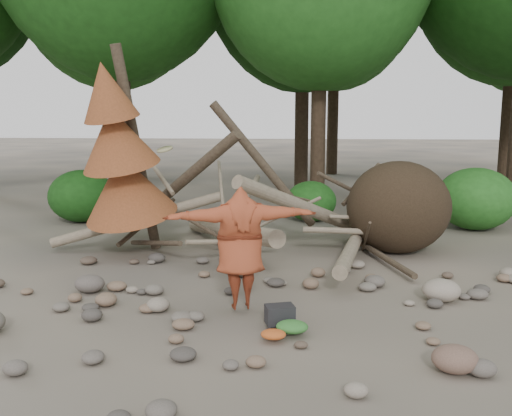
{
  "coord_description": "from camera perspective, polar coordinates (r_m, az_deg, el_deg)",
  "views": [
    {
      "loc": [
        0.54,
        -7.87,
        2.96
      ],
      "look_at": [
        -0.22,
        1.5,
        1.4
      ],
      "focal_mm": 40.0,
      "sensor_mm": 36.0,
      "label": 1
    }
  ],
  "objects": [
    {
      "name": "ground",
      "position": [
        8.43,
        0.68,
        -11.14
      ],
      "size": [
        120.0,
        120.0,
        0.0
      ],
      "primitive_type": "plane",
      "color": "#514C44",
      "rests_on": "ground"
    },
    {
      "name": "deadfall_pile",
      "position": [
        12.36,
        11.44,
        -0.12
      ],
      "size": [
        8.55,
        5.24,
        3.3
      ],
      "color": "#332619",
      "rests_on": "ground"
    },
    {
      "name": "dead_conifer",
      "position": [
        11.85,
        -13.39,
        5.06
      ],
      "size": [
        2.06,
        2.16,
        4.35
      ],
      "color": "#4C3F30",
      "rests_on": "ground"
    },
    {
      "name": "bush_left",
      "position": [
        16.39,
        -17.03,
        1.16
      ],
      "size": [
        1.8,
        1.8,
        1.44
      ],
      "primitive_type": "ellipsoid",
      "color": "#184A13",
      "rests_on": "ground"
    },
    {
      "name": "bush_mid",
      "position": [
        15.86,
        5.52,
        0.68
      ],
      "size": [
        1.4,
        1.4,
        1.12
      ],
      "primitive_type": "ellipsoid",
      "color": "#205D1B",
      "rests_on": "ground"
    },
    {
      "name": "bush_right",
      "position": [
        15.68,
        21.12,
        0.87
      ],
      "size": [
        2.0,
        2.0,
        1.6
      ],
      "primitive_type": "ellipsoid",
      "color": "#296F22",
      "rests_on": "ground"
    },
    {
      "name": "frisbee_thrower",
      "position": [
        8.46,
        -1.59,
        -4.0
      ],
      "size": [
        2.48,
        1.15,
        2.41
      ],
      "color": "#973D22",
      "rests_on": "ground"
    },
    {
      "name": "backpack",
      "position": [
        8.12,
        2.39,
        -10.98
      ],
      "size": [
        0.45,
        0.37,
        0.26
      ],
      "primitive_type": "cube",
      "rotation": [
        0.0,
        0.0,
        0.29
      ],
      "color": "black",
      "rests_on": "ground"
    },
    {
      "name": "cloth_green",
      "position": [
        7.86,
        3.62,
        -12.1
      ],
      "size": [
        0.44,
        0.36,
        0.16
      ],
      "primitive_type": "ellipsoid",
      "color": "#316F2C",
      "rests_on": "ground"
    },
    {
      "name": "cloth_orange",
      "position": [
        7.65,
        1.74,
        -12.86
      ],
      "size": [
        0.33,
        0.27,
        0.12
      ],
      "primitive_type": "ellipsoid",
      "color": "#B34E1E",
      "rests_on": "ground"
    },
    {
      "name": "boulder_front_right",
      "position": [
        7.19,
        19.28,
        -14.06
      ],
      "size": [
        0.53,
        0.48,
        0.32
      ],
      "primitive_type": "ellipsoid",
      "color": "brown",
      "rests_on": "ground"
    },
    {
      "name": "boulder_mid_right",
      "position": [
        9.63,
        18.06,
        -7.83
      ],
      "size": [
        0.6,
        0.54,
        0.36
      ],
      "primitive_type": "ellipsoid",
      "color": "gray",
      "rests_on": "ground"
    },
    {
      "name": "boulder_mid_left",
      "position": [
        10.02,
        -16.3,
        -7.27
      ],
      "size": [
        0.5,
        0.45,
        0.3
      ],
      "primitive_type": "ellipsoid",
      "color": "#5E554F",
      "rests_on": "ground"
    }
  ]
}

